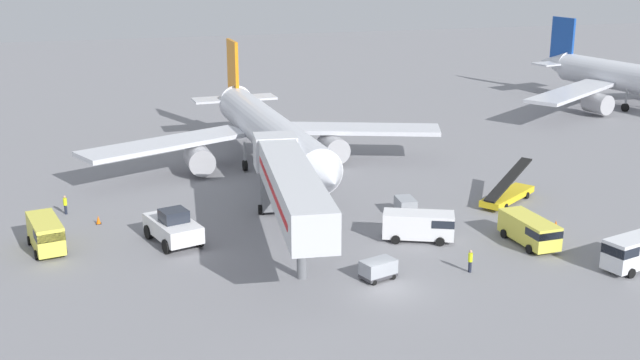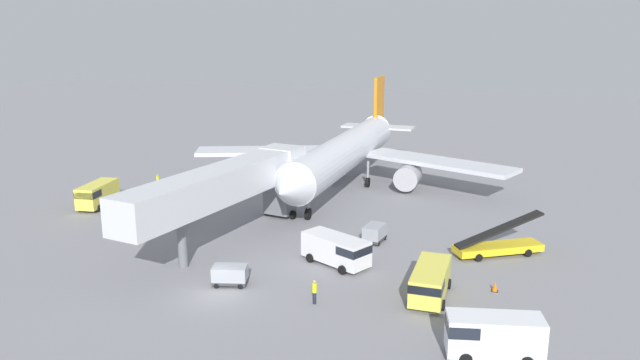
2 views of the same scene
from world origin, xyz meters
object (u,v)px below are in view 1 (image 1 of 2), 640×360
at_px(service_van_near_left, 634,251).
at_px(baggage_cart_rear_left, 378,269).
at_px(ground_crew_worker_foreground, 65,204).
at_px(service_van_mid_right, 421,225).
at_px(safety_cone_alpha, 98,220).
at_px(baggage_cart_near_right, 406,205).
at_px(belt_loader_truck, 508,194).
at_px(airplane_at_gate, 268,131).
at_px(pushback_tug, 173,227).
at_px(service_van_mid_left, 46,233).
at_px(safety_cone_bravo, 556,224).
at_px(service_van_mid_center, 530,230).
at_px(ground_crew_worker_midground, 470,260).
at_px(jet_bridge, 289,183).

relative_size(service_van_near_left, baggage_cart_rear_left, 2.02).
relative_size(service_van_near_left, ground_crew_worker_foreground, 3.28).
distance_m(service_van_near_left, service_van_mid_right, 15.20).
bearing_deg(safety_cone_alpha, baggage_cart_near_right, -10.55).
xyz_separation_m(belt_loader_truck, baggage_cart_rear_left, (-16.49, -12.64, -0.01)).
distance_m(airplane_at_gate, service_van_near_left, 37.01).
relative_size(service_van_near_left, baggage_cart_near_right, 2.32).
distance_m(baggage_cart_rear_left, ground_crew_worker_foreground, 28.56).
bearing_deg(baggage_cart_near_right, pushback_tug, -175.95).
relative_size(service_van_mid_right, ground_crew_worker_foreground, 3.52).
bearing_deg(service_van_mid_left, baggage_cart_near_right, 0.73).
bearing_deg(baggage_cart_near_right, safety_cone_bravo, -31.77).
xyz_separation_m(baggage_cart_rear_left, baggage_cart_near_right, (6.71, 12.00, 0.03)).
distance_m(service_van_near_left, ground_crew_worker_foreground, 44.57).
distance_m(baggage_cart_near_right, safety_cone_bravo, 12.09).
distance_m(ground_crew_worker_foreground, safety_cone_alpha, 4.16).
relative_size(service_van_mid_center, baggage_cart_rear_left, 2.13).
height_order(service_van_near_left, service_van_mid_center, service_van_near_left).
bearing_deg(ground_crew_worker_midground, ground_crew_worker_foreground, 142.94).
height_order(pushback_tug, baggage_cart_near_right, pushback_tug).
bearing_deg(pushback_tug, baggage_cart_rear_left, -40.27).
relative_size(pushback_tug, safety_cone_alpha, 9.12).
height_order(service_van_mid_left, service_van_mid_right, service_van_mid_left).
bearing_deg(service_van_mid_center, service_van_mid_right, 157.52).
distance_m(baggage_cart_rear_left, safety_cone_alpha, 24.48).
relative_size(service_van_near_left, service_van_mid_right, 0.93).
distance_m(service_van_mid_left, baggage_cart_near_right, 28.42).
bearing_deg(ground_crew_worker_foreground, airplane_at_gate, 24.31).
bearing_deg(safety_cone_alpha, service_van_mid_right, -24.01).
xyz_separation_m(baggage_cart_rear_left, ground_crew_worker_midground, (6.48, -0.58, 0.10)).
relative_size(service_van_near_left, ground_crew_worker_midground, 3.28).
bearing_deg(service_van_near_left, service_van_mid_right, 142.46).
relative_size(pushback_tug, service_van_mid_right, 1.07).
height_order(service_van_near_left, ground_crew_worker_midground, service_van_near_left).
bearing_deg(service_van_near_left, jet_bridge, 153.69).
height_order(airplane_at_gate, ground_crew_worker_foreground, airplane_at_gate).
bearing_deg(jet_bridge, service_van_mid_center, -15.09).
height_order(jet_bridge, service_van_mid_left, jet_bridge).
bearing_deg(baggage_cart_rear_left, jet_bridge, 119.10).
bearing_deg(ground_crew_worker_midground, safety_cone_bravo, 30.65).
height_order(service_van_mid_right, ground_crew_worker_midground, service_van_mid_right).
distance_m(service_van_mid_center, safety_cone_alpha, 33.97).
distance_m(service_van_mid_right, ground_crew_worker_foreground, 29.52).
relative_size(airplane_at_gate, safety_cone_bravo, 58.01).
bearing_deg(safety_cone_alpha, belt_loader_truck, -6.55).
relative_size(service_van_mid_center, ground_crew_worker_foreground, 3.46).
bearing_deg(safety_cone_alpha, service_van_mid_left, -126.89).
bearing_deg(pushback_tug, belt_loader_truck, 3.95).
height_order(service_van_near_left, service_van_mid_left, service_van_near_left).
xyz_separation_m(service_van_mid_left, ground_crew_worker_midground, (28.19, -12.22, -0.47)).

